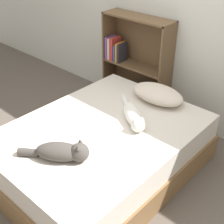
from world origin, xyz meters
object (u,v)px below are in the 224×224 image
Objects in this scene: pillow at (158,94)px; cat_light at (133,116)px; bed at (102,150)px; cat_dark at (63,152)px; bookshelf at (136,62)px.

pillow is 1.02× the size of cat_light.
cat_dark reaches higher than bed.
bed is 0.42m from cat_light.
bed is at bearing -79.67° from cat_light.
pillow is at bearing 83.90° from bed.
bed is 3.35× the size of pillow.
cat_dark is 1.73m from bookshelf.
cat_light is 0.75m from cat_dark.
cat_light is (0.06, -0.45, -0.02)m from pillow.
bookshelf is at bearing 115.33° from bed.
bed is 3.43× the size of cat_light.
bookshelf is at bearing 75.70° from cat_dark.
bed is 1.61× the size of bookshelf.
cat_dark is at bearing -81.43° from bed.
cat_dark is (0.07, -0.48, 0.31)m from bed.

